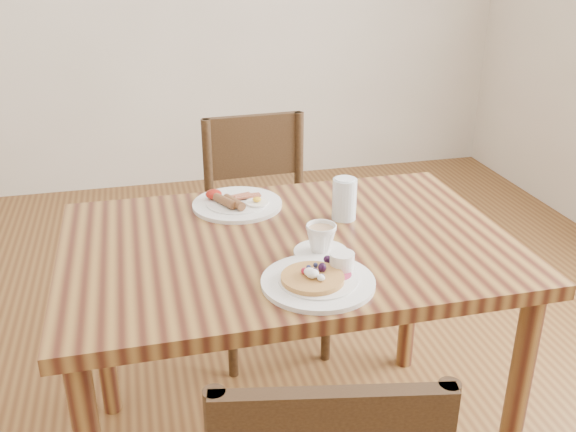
# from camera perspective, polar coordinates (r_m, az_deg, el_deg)

# --- Properties ---
(dining_table) EXTENTS (1.20, 0.80, 0.75)m
(dining_table) POSITION_cam_1_polar(r_m,az_deg,el_deg) (1.77, 0.00, -4.99)
(dining_table) COLOR brown
(dining_table) RESTS_ON ground
(chair_far) EXTENTS (0.44, 0.44, 0.88)m
(chair_far) POSITION_cam_1_polar(r_m,az_deg,el_deg) (2.44, -2.23, -0.67)
(chair_far) COLOR #3D2816
(chair_far) RESTS_ON ground
(pancake_plate) EXTENTS (0.27, 0.27, 0.06)m
(pancake_plate) POSITION_cam_1_polar(r_m,az_deg,el_deg) (1.52, 2.83, -5.57)
(pancake_plate) COLOR white
(pancake_plate) RESTS_ON dining_table
(breakfast_plate) EXTENTS (0.27, 0.27, 0.04)m
(breakfast_plate) POSITION_cam_1_polar(r_m,az_deg,el_deg) (1.94, -4.66, 1.16)
(breakfast_plate) COLOR white
(breakfast_plate) RESTS_ON dining_table
(teacup_saucer) EXTENTS (0.14, 0.14, 0.08)m
(teacup_saucer) POSITION_cam_1_polar(r_m,az_deg,el_deg) (1.64, 2.95, -2.26)
(teacup_saucer) COLOR white
(teacup_saucer) RESTS_ON dining_table
(water_glass) EXTENTS (0.07, 0.07, 0.12)m
(water_glass) POSITION_cam_1_polar(r_m,az_deg,el_deg) (1.84, 5.03, 1.51)
(water_glass) COLOR silver
(water_glass) RESTS_ON dining_table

